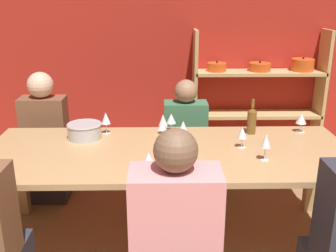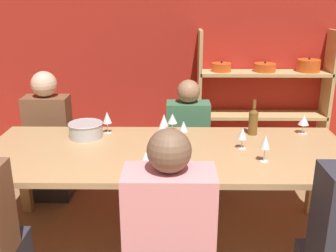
# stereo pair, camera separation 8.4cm
# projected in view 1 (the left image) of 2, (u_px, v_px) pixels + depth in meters

# --- Properties ---
(wall_back_red) EXTENTS (8.80, 0.06, 2.70)m
(wall_back_red) POSITION_uv_depth(u_px,v_px,m) (177.00, 37.00, 4.39)
(wall_back_red) COLOR red
(wall_back_red) RESTS_ON ground_plane
(shelf_unit) EXTENTS (1.46, 0.30, 1.45)m
(shelf_unit) POSITION_uv_depth(u_px,v_px,m) (257.00, 104.00, 4.45)
(shelf_unit) COLOR tan
(shelf_unit) RESTS_ON ground_plane
(dining_table) EXTENTS (2.63, 1.03, 0.75)m
(dining_table) POSITION_uv_depth(u_px,v_px,m) (168.00, 160.00, 2.82)
(dining_table) COLOR tan
(dining_table) RESTS_ON ground_plane
(mixing_bowl) EXTENTS (0.27, 0.27, 0.12)m
(mixing_bowl) POSITION_uv_depth(u_px,v_px,m) (85.00, 130.00, 3.01)
(mixing_bowl) COLOR #B7BABC
(mixing_bowl) RESTS_ON dining_table
(wine_bottle_green) EXTENTS (0.07, 0.07, 0.28)m
(wine_bottle_green) POSITION_uv_depth(u_px,v_px,m) (252.00, 120.00, 3.10)
(wine_bottle_green) COLOR brown
(wine_bottle_green) RESTS_ON dining_table
(wine_glass_red_a) EXTENTS (0.08, 0.08, 0.16)m
(wine_glass_red_a) POSITION_uv_depth(u_px,v_px,m) (148.00, 159.00, 2.36)
(wine_glass_red_a) COLOR white
(wine_glass_red_a) RESTS_ON dining_table
(wine_glass_white_b) EXTENTS (0.08, 0.08, 0.14)m
(wine_glass_white_b) POSITION_uv_depth(u_px,v_px,m) (171.00, 119.00, 3.17)
(wine_glass_white_b) COLOR white
(wine_glass_white_b) RESTS_ON dining_table
(wine_glass_red_b) EXTENTS (0.07, 0.07, 0.16)m
(wine_glass_red_b) POSITION_uv_depth(u_px,v_px,m) (162.00, 126.00, 2.95)
(wine_glass_red_b) COLOR white
(wine_glass_red_b) RESTS_ON dining_table
(wine_glass_white_c) EXTENTS (0.08, 0.08, 0.16)m
(wine_glass_white_c) POSITION_uv_depth(u_px,v_px,m) (301.00, 119.00, 3.14)
(wine_glass_white_c) COLOR white
(wine_glass_white_c) RESTS_ON dining_table
(wine_glass_red_c) EXTENTS (0.08, 0.08, 0.17)m
(wine_glass_red_c) POSITION_uv_depth(u_px,v_px,m) (165.00, 134.00, 2.79)
(wine_glass_red_c) COLOR white
(wine_glass_red_c) RESTS_ON dining_table
(wine_glass_red_d) EXTENTS (0.07, 0.07, 0.16)m
(wine_glass_red_d) POSITION_uv_depth(u_px,v_px,m) (242.00, 133.00, 2.82)
(wine_glass_red_d) COLOR white
(wine_glass_red_d) RESTS_ON dining_table
(wine_glass_red_e) EXTENTS (0.07, 0.07, 0.18)m
(wine_glass_red_e) POSITION_uv_depth(u_px,v_px,m) (106.00, 119.00, 3.10)
(wine_glass_red_e) COLOR white
(wine_glass_red_e) RESTS_ON dining_table
(wine_glass_red_f) EXTENTS (0.07, 0.07, 0.19)m
(wine_glass_red_f) POSITION_uv_depth(u_px,v_px,m) (266.00, 142.00, 2.59)
(wine_glass_red_f) COLOR white
(wine_glass_red_f) RESTS_ON dining_table
(wine_glass_white_d) EXTENTS (0.07, 0.07, 0.17)m
(wine_glass_white_d) POSITION_uv_depth(u_px,v_px,m) (163.00, 121.00, 3.08)
(wine_glass_white_d) COLOR white
(wine_glass_white_d) RESTS_ON dining_table
(wine_glass_white_e) EXTENTS (0.07, 0.07, 0.16)m
(wine_glass_white_e) POSITION_uv_depth(u_px,v_px,m) (183.00, 127.00, 2.93)
(wine_glass_white_e) COLOR white
(wine_glass_white_e) RESTS_ON dining_table
(person_far_a) EXTENTS (0.39, 0.49, 1.09)m
(person_far_a) POSITION_uv_depth(u_px,v_px,m) (185.00, 152.00, 3.69)
(person_far_a) COLOR #2D2D38
(person_far_a) RESTS_ON ground_plane
(person_far_b) EXTENTS (0.40, 0.50, 1.17)m
(person_far_b) POSITION_uv_depth(u_px,v_px,m) (47.00, 150.00, 3.64)
(person_far_b) COLOR #2D2D38
(person_far_b) RESTS_ON ground_plane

